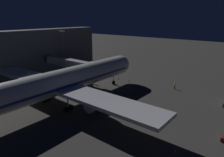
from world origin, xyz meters
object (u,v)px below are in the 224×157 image
traffic_cone_wingtip_svc_side (175,151)px  jet_bridge (74,64)px  traffic_cone_nose_port (129,81)px  apron_floodlight_mast (63,48)px  ground_crew_by_belt_loader (175,86)px  traffic_cone_nose_starboard (118,78)px  airliner_at_gate (55,84)px

traffic_cone_wingtip_svc_side → jet_bridge: bearing=-20.4°
traffic_cone_nose_port → traffic_cone_wingtip_svc_side: same height
apron_floodlight_mast → traffic_cone_nose_port: bearing=-170.3°
apron_floodlight_mast → ground_crew_by_belt_loader: (-42.50, -7.01, -8.31)m
traffic_cone_nose_starboard → airliner_at_gate: bearing=94.6°
airliner_at_gate → apron_floodlight_mast: 34.32m
apron_floodlight_mast → traffic_cone_nose_starboard: size_ratio=28.69×
traffic_cone_nose_starboard → traffic_cone_wingtip_svc_side: size_ratio=1.00×
airliner_at_gate → traffic_cone_nose_port: (-2.20, -27.45, -5.43)m
ground_crew_by_belt_loader → jet_bridge: bearing=24.1°
jet_bridge → traffic_cone_nose_starboard: 15.98m
traffic_cone_nose_starboard → traffic_cone_nose_port: bearing=180.0°
ground_crew_by_belt_loader → traffic_cone_nose_port: bearing=8.7°
airliner_at_gate → jet_bridge: bearing=-53.0°
airliner_at_gate → ground_crew_by_belt_loader: 34.55m
jet_bridge → traffic_cone_nose_port: bearing=-143.3°
apron_floodlight_mast → traffic_cone_nose_starboard: apron_floodlight_mast is taller
ground_crew_by_belt_loader → apron_floodlight_mast: bearing=9.4°
airliner_at_gate → ground_crew_by_belt_loader: (-17.00, -29.71, -4.73)m
traffic_cone_nose_starboard → apron_floodlight_mast: bearing=11.5°
airliner_at_gate → traffic_cone_nose_port: bearing=-94.6°
ground_crew_by_belt_loader → traffic_cone_nose_starboard: bearing=6.7°
jet_bridge → ground_crew_by_belt_loader: bearing=-155.9°
apron_floodlight_mast → traffic_cone_nose_port: (-27.70, -4.76, -9.02)m
traffic_cone_nose_port → traffic_cone_nose_starboard: bearing=0.0°
jet_bridge → ground_crew_by_belt_loader: 32.64m
traffic_cone_nose_port → traffic_cone_nose_starboard: 4.40m
jet_bridge → traffic_cone_nose_port: jet_bridge is taller
ground_crew_by_belt_loader → traffic_cone_nose_port: size_ratio=3.24×
airliner_at_gate → ground_crew_by_belt_loader: airliner_at_gate is taller
jet_bridge → traffic_cone_wingtip_svc_side: jet_bridge is taller
apron_floodlight_mast → ground_crew_by_belt_loader: apron_floodlight_mast is taller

